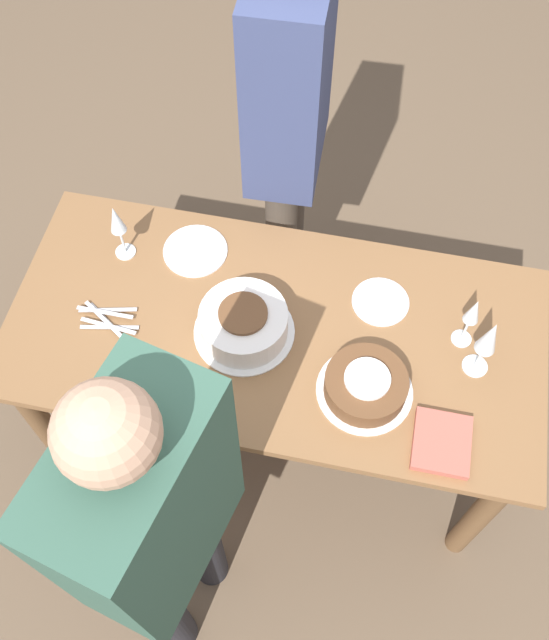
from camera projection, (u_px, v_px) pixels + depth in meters
ground_plane at (274, 427)px, 2.69m from camera, size 12.00×12.00×0.00m
dining_table at (274, 349)px, 2.16m from camera, size 1.55×0.74×0.74m
cake_center_white at (244, 323)px, 2.01m from camera, size 0.29×0.29×0.11m
cake_front_chocolate at (366, 385)px, 1.92m from camera, size 0.27×0.27×0.08m
wine_glass_near at (489, 339)px, 1.86m from camera, size 0.07×0.07×0.23m
wine_glass_far at (473, 314)px, 1.92m from camera, size 0.06×0.06×0.20m
wine_glass_extra at (117, 222)px, 2.07m from camera, size 0.06×0.06×0.21m
dessert_plate_left at (195, 251)px, 2.19m from camera, size 0.20×0.20×0.01m
dessert_plate_right at (380, 302)px, 2.10m from camera, size 0.17×0.17×0.01m
fork_pile at (107, 319)px, 2.06m from camera, size 0.19×0.11×0.02m
napkin_stack at (442, 443)px, 1.87m from camera, size 0.15×0.17×0.02m
person_cutting at (157, 525)px, 1.56m from camera, size 0.31×0.44×1.58m
person_watching at (288, 112)px, 2.17m from camera, size 0.23×0.41×1.62m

